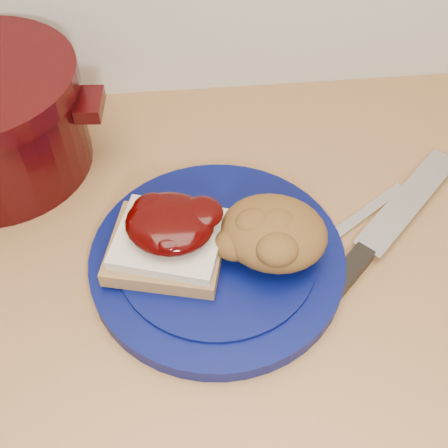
{
  "coord_description": "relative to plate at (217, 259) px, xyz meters",
  "views": [
    {
      "loc": [
        -0.01,
        1.06,
        1.45
      ],
      "look_at": [
        0.03,
        1.48,
        0.95
      ],
      "focal_mm": 45.0,
      "sensor_mm": 36.0,
      "label": 1
    }
  ],
  "objects": [
    {
      "name": "stuffing_mound",
      "position": [
        0.06,
        -0.0,
        0.05
      ],
      "size": [
        0.15,
        0.14,
        0.06
      ],
      "primitive_type": "ellipsoid",
      "rotation": [
        0.0,
        0.0,
        -0.35
      ],
      "color": "brown",
      "rests_on": "plate"
    },
    {
      "name": "sandwich",
      "position": [
        -0.05,
        0.01,
        0.04
      ],
      "size": [
        0.15,
        0.14,
        0.06
      ],
      "rotation": [
        0.0,
        0.0,
        -0.35
      ],
      "color": "olive",
      "rests_on": "plate"
    },
    {
      "name": "plate",
      "position": [
        0.0,
        0.0,
        0.0
      ],
      "size": [
        0.39,
        0.39,
        0.02
      ],
      "primitive_type": "cylinder",
      "rotation": [
        0.0,
        0.0,
        -0.35
      ],
      "color": "#040A43",
      "rests_on": "wood_countertop"
    },
    {
      "name": "butter_knife",
      "position": [
        0.18,
        0.05,
        -0.01
      ],
      "size": [
        0.16,
        0.12,
        0.0
      ],
      "primitive_type": "cube",
      "rotation": [
        0.0,
        0.0,
        0.6
      ],
      "color": "silver",
      "rests_on": "wood_countertop"
    },
    {
      "name": "chef_knife",
      "position": [
        0.17,
        -0.02,
        0.0
      ],
      "size": [
        0.27,
        0.26,
        0.02
      ],
      "rotation": [
        0.0,
        0.0,
        0.77
      ],
      "color": "black",
      "rests_on": "wood_countertop"
    },
    {
      "name": "base_cabinet",
      "position": [
        -0.02,
        0.04,
        -0.48
      ],
      "size": [
        4.0,
        0.6,
        0.86
      ],
      "primitive_type": "cube",
      "color": "beige",
      "rests_on": "floor"
    }
  ]
}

